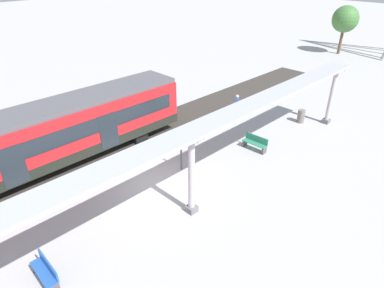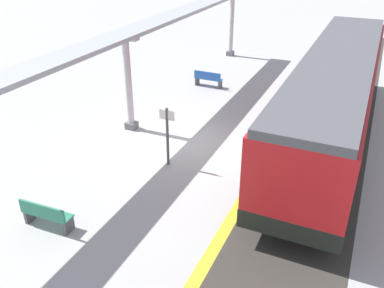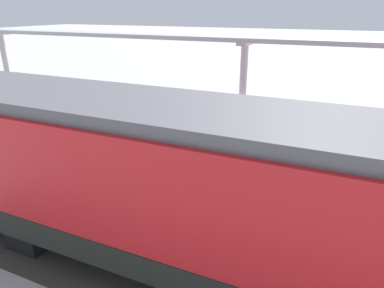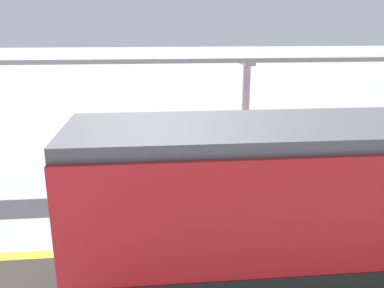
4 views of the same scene
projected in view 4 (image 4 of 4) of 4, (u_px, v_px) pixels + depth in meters
name	position (u px, v px, depth m)	size (l,w,h in m)	color
ground_plane	(256.00, 192.00, 12.94)	(176.00, 176.00, 0.00)	#A8A7A5
tactile_edge_strip	(288.00, 241.00, 9.98)	(0.35, 32.40, 0.01)	gold
trackbed	(316.00, 286.00, 8.28)	(3.20, 44.40, 0.01)	#38332D
canopy_pillar_second	(245.00, 113.00, 15.09)	(1.10, 0.44, 3.89)	slate
canopy_beam	(240.00, 59.00, 14.49)	(1.20, 26.11, 0.16)	#A8AAB2
bench_near_end	(64.00, 169.00, 13.66)	(1.52, 0.51, 0.86)	#2D7F61
platform_info_sign	(201.00, 154.00, 12.42)	(0.56, 0.10, 2.20)	#4C4C51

